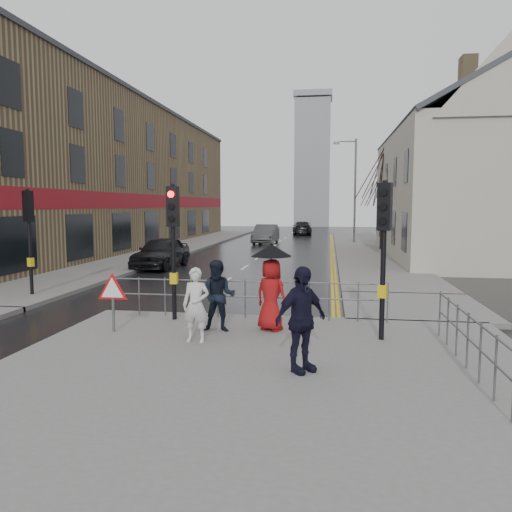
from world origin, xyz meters
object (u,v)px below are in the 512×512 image
(pedestrian_a, at_px, (196,305))
(pedestrian_b, at_px, (219,296))
(car_mid, at_px, (266,234))
(pedestrian_with_umbrella, at_px, (271,283))
(car_parked, at_px, (161,252))
(pedestrian_d, at_px, (301,319))

(pedestrian_a, bearing_deg, pedestrian_b, 75.92)
(pedestrian_a, bearing_deg, car_mid, 97.13)
(pedestrian_b, xyz_separation_m, pedestrian_with_umbrella, (1.18, 0.28, 0.28))
(pedestrian_with_umbrella, bearing_deg, car_mid, 97.52)
(car_parked, height_order, car_mid, car_mid)
(pedestrian_b, height_order, pedestrian_d, pedestrian_d)
(pedestrian_d, bearing_deg, car_mid, 54.05)
(pedestrian_a, height_order, car_mid, pedestrian_a)
(pedestrian_with_umbrella, relative_size, pedestrian_d, 1.08)
(car_mid, bearing_deg, pedestrian_d, -79.79)
(pedestrian_b, distance_m, pedestrian_d, 3.24)
(pedestrian_b, bearing_deg, pedestrian_d, -53.35)
(pedestrian_a, distance_m, pedestrian_with_umbrella, 1.92)
(pedestrian_a, distance_m, car_parked, 14.09)
(pedestrian_with_umbrella, relative_size, car_parked, 0.45)
(pedestrian_with_umbrella, xyz_separation_m, car_mid, (-3.70, 28.01, -0.49))
(car_parked, bearing_deg, pedestrian_with_umbrella, -57.62)
(pedestrian_b, bearing_deg, car_mid, 93.09)
(car_mid, bearing_deg, pedestrian_b, -83.08)
(pedestrian_a, bearing_deg, pedestrian_d, -32.15)
(pedestrian_a, relative_size, pedestrian_with_umbrella, 0.79)
(pedestrian_d, bearing_deg, car_parked, 73.06)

